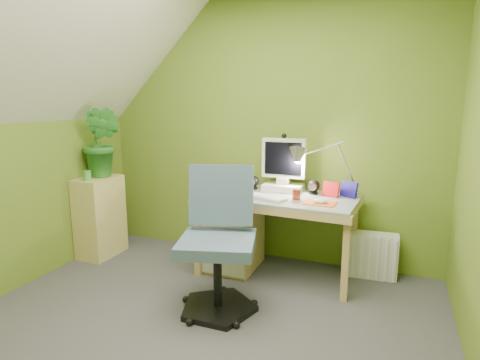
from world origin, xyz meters
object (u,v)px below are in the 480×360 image
(desk, at_px, (277,235))
(radiator, at_px, (374,255))
(desk_lamp, at_px, (337,157))
(task_chair, at_px, (217,240))
(potted_plant, at_px, (102,142))
(monitor, at_px, (284,164))
(side_ledge, at_px, (100,217))

(desk, bearing_deg, radiator, 20.03)
(desk_lamp, distance_m, task_chair, 1.25)
(desk_lamp, bearing_deg, task_chair, -118.06)
(desk, bearing_deg, potted_plant, -171.13)
(task_chair, bearing_deg, monitor, 61.94)
(desk, distance_m, task_chair, 0.80)
(radiator, bearing_deg, desk, -166.75)
(desk, xyz_separation_m, potted_plant, (-1.66, -0.15, 0.74))
(desk, xyz_separation_m, radiator, (0.78, 0.23, -0.16))
(side_ledge, bearing_deg, potted_plant, 52.04)
(desk, height_order, side_ledge, side_ledge)
(monitor, distance_m, desk_lamp, 0.46)
(side_ledge, height_order, radiator, side_ledge)
(radiator, bearing_deg, side_ledge, -173.26)
(desk, relative_size, side_ledge, 1.70)
(monitor, relative_size, task_chair, 0.45)
(monitor, height_order, potted_plant, potted_plant)
(task_chair, relative_size, radiator, 2.76)
(desk, bearing_deg, side_ledge, -169.58)
(task_chair, distance_m, radiator, 1.44)
(task_chair, bearing_deg, desk, 59.04)
(potted_plant, distance_m, task_chair, 1.67)
(monitor, relative_size, desk_lamp, 0.72)
(monitor, bearing_deg, side_ledge, -167.83)
(side_ledge, xyz_separation_m, potted_plant, (0.04, 0.05, 0.71))
(monitor, bearing_deg, task_chair, -103.17)
(monitor, xyz_separation_m, desk_lamp, (0.45, 0.00, 0.09))
(side_ledge, distance_m, radiator, 2.52)
(potted_plant, height_order, task_chair, potted_plant)
(monitor, relative_size, potted_plant, 0.72)
(monitor, distance_m, task_chair, 1.04)
(desk_lamp, xyz_separation_m, potted_plant, (-2.11, -0.33, 0.07))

